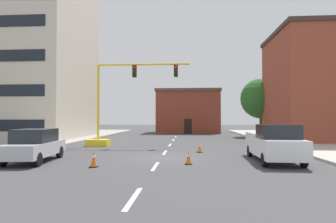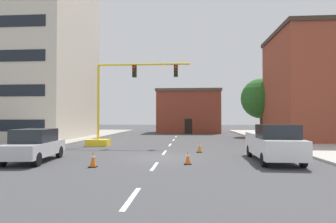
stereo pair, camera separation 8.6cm
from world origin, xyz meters
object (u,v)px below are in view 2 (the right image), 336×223
at_px(traffic_signal_gantry, 111,119).
at_px(tree_right_far, 261,99).
at_px(traffic_cone_roadside_c, 199,147).
at_px(pickup_truck_white, 273,143).
at_px(sedan_silver_near_left, 34,145).
at_px(traffic_cone_roadside_b, 188,158).
at_px(traffic_cone_roadside_a, 93,159).

xyz_separation_m(traffic_signal_gantry, tree_right_far, (15.36, 12.82, 2.52)).
relative_size(traffic_signal_gantry, traffic_cone_roadside_c, 11.94).
distance_m(tree_right_far, traffic_cone_roadside_c, 19.02).
height_order(pickup_truck_white, sedan_silver_near_left, pickup_truck_white).
height_order(traffic_signal_gantry, traffic_cone_roadside_b, traffic_signal_gantry).
relative_size(traffic_cone_roadside_a, traffic_cone_roadside_b, 1.15).
bearing_deg(traffic_cone_roadside_b, tree_right_far, 67.58).
bearing_deg(traffic_signal_gantry, traffic_cone_roadside_c, -27.77).
height_order(sedan_silver_near_left, traffic_cone_roadside_a, sedan_silver_near_left).
distance_m(traffic_signal_gantry, traffic_cone_roadside_b, 11.08).
distance_m(sedan_silver_near_left, traffic_cone_roadside_c, 10.16).
bearing_deg(traffic_cone_roadside_c, pickup_truck_white, -44.89).
relative_size(pickup_truck_white, traffic_cone_roadside_c, 7.64).
distance_m(sedan_silver_near_left, traffic_cone_roadside_a, 4.01).
distance_m(sedan_silver_near_left, traffic_cone_roadside_b, 8.22).
distance_m(pickup_truck_white, sedan_silver_near_left, 12.79).
distance_m(traffic_signal_gantry, traffic_cone_roadside_c, 8.32).
bearing_deg(pickup_truck_white, traffic_signal_gantry, 145.42).
relative_size(sedan_silver_near_left, traffic_cone_roadside_a, 5.98).
relative_size(traffic_signal_gantry, tree_right_far, 1.18).
bearing_deg(sedan_silver_near_left, traffic_cone_roadside_b, -1.80).
bearing_deg(traffic_cone_roadside_a, traffic_cone_roadside_c, 49.95).
bearing_deg(traffic_signal_gantry, pickup_truck_white, -34.58).
bearing_deg(traffic_cone_roadside_c, traffic_cone_roadside_a, -130.05).
bearing_deg(traffic_cone_roadside_a, sedan_silver_near_left, 159.01).
relative_size(sedan_silver_near_left, traffic_cone_roadside_b, 6.90).
bearing_deg(tree_right_far, traffic_cone_roadside_a, -120.44).
relative_size(tree_right_far, traffic_cone_roadside_c, 10.12).
bearing_deg(pickup_truck_white, traffic_cone_roadside_c, 135.11).
height_order(traffic_signal_gantry, traffic_cone_roadside_c, traffic_signal_gantry).
xyz_separation_m(pickup_truck_white, sedan_silver_near_left, (-12.75, -1.00, -0.09)).
bearing_deg(traffic_signal_gantry, traffic_cone_roadside_a, -78.96).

